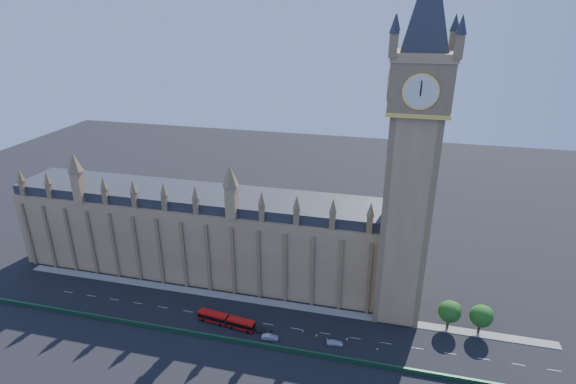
% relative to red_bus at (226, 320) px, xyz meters
% --- Properties ---
extents(ground, '(400.00, 400.00, 0.00)m').
position_rel_red_bus_xyz_m(ground, '(7.10, 2.94, -1.50)').
color(ground, black).
rests_on(ground, ground).
extents(palace_westminster, '(120.00, 20.00, 28.00)m').
position_rel_red_bus_xyz_m(palace_westminster, '(-17.90, 24.94, 12.37)').
color(palace_westminster, '#AA7F52').
rests_on(palace_westminster, ground).
extents(elizabeth_tower, '(20.59, 20.59, 105.00)m').
position_rel_red_bus_xyz_m(elizabeth_tower, '(45.10, 16.93, 53.06)').
color(elizabeth_tower, '#AA7F52').
rests_on(elizabeth_tower, ground).
extents(bridge_parapet, '(160.00, 0.60, 1.20)m').
position_rel_red_bus_xyz_m(bridge_parapet, '(7.10, -6.06, -0.90)').
color(bridge_parapet, '#1E4C2D').
rests_on(bridge_parapet, ground).
extents(kerb_north, '(160.00, 3.00, 0.16)m').
position_rel_red_bus_xyz_m(kerb_north, '(7.10, 12.44, -1.42)').
color(kerb_north, gray).
rests_on(kerb_north, ground).
extents(tree_east_near, '(6.00, 6.00, 8.50)m').
position_rel_red_bus_xyz_m(tree_east_near, '(59.32, 13.02, 4.15)').
color(tree_east_near, '#382619').
rests_on(tree_east_near, ground).
extents(tree_east_far, '(6.00, 6.00, 8.50)m').
position_rel_red_bus_xyz_m(tree_east_far, '(67.32, 13.02, 4.15)').
color(tree_east_far, '#382619').
rests_on(tree_east_far, ground).
extents(red_bus, '(16.89, 4.52, 2.84)m').
position_rel_red_bus_xyz_m(red_bus, '(0.00, 0.00, 0.00)').
color(red_bus, red).
rests_on(red_bus, ground).
extents(car_grey, '(3.87, 1.58, 1.32)m').
position_rel_red_bus_xyz_m(car_grey, '(11.08, -0.56, -0.84)').
color(car_grey, '#38393E').
rests_on(car_grey, ground).
extents(car_silver, '(4.45, 1.99, 1.42)m').
position_rel_red_bus_xyz_m(car_silver, '(13.25, -2.81, -0.79)').
color(car_silver, '#ADB1B5').
rests_on(car_silver, ground).
extents(car_white, '(4.41, 2.07, 1.25)m').
position_rel_red_bus_xyz_m(car_white, '(30.23, -0.80, -0.87)').
color(car_white, silver).
rests_on(car_white, ground).
extents(cone_a, '(0.62, 0.62, 0.74)m').
position_rel_red_bus_xyz_m(cone_a, '(33.08, 1.63, -1.13)').
color(cone_a, black).
rests_on(cone_a, ground).
extents(cone_b, '(0.53, 0.53, 0.76)m').
position_rel_red_bus_xyz_m(cone_b, '(25.03, 1.07, -1.12)').
color(cone_b, black).
rests_on(cone_b, ground).
extents(cone_c, '(0.63, 0.63, 0.80)m').
position_rel_red_bus_xyz_m(cone_c, '(21.10, 2.01, -1.10)').
color(cone_c, black).
rests_on(cone_c, ground).
extents(cone_d, '(0.49, 0.49, 0.64)m').
position_rel_red_bus_xyz_m(cone_d, '(41.10, -0.19, -1.18)').
color(cone_d, black).
rests_on(cone_d, ground).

